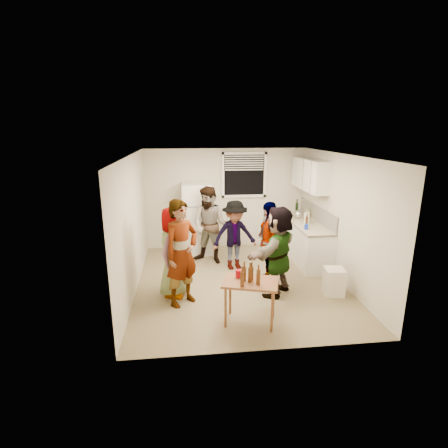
{
  "coord_description": "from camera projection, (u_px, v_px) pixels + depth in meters",
  "views": [
    {
      "loc": [
        -1.04,
        -6.35,
        2.96
      ],
      "look_at": [
        -0.28,
        0.22,
        1.15
      ],
      "focal_mm": 28.0,
      "sensor_mm": 36.0,
      "label": 1
    }
  ],
  "objects": [
    {
      "name": "guest_orange",
      "position": [
        276.0,
        293.0,
        6.51
      ],
      "size": [
        2.26,
        2.25,
        0.49
      ],
      "primitive_type": "imported",
      "rotation": [
        0.0,
        0.0,
        4.02
      ],
      "color": "#DB6642",
      "rests_on": "ground"
    },
    {
      "name": "kettle",
      "position": [
        298.0,
        218.0,
        8.33
      ],
      "size": [
        0.31,
        0.28,
        0.21
      ],
      "primitive_type": null,
      "rotation": [
        0.0,
        0.0,
        0.3
      ],
      "color": "silver",
      "rests_on": "countertop"
    },
    {
      "name": "countertop",
      "position": [
        305.0,
        222.0,
        8.04
      ],
      "size": [
        0.64,
        2.22,
        0.04
      ],
      "primitive_type": "cube",
      "color": "beige",
      "rests_on": "counter_lower"
    },
    {
      "name": "counter_lower",
      "position": [
        304.0,
        241.0,
        8.16
      ],
      "size": [
        0.6,
        2.2,
        0.86
      ],
      "primitive_type": "cube",
      "color": "white",
      "rests_on": "ground"
    },
    {
      "name": "backsplash",
      "position": [
        317.0,
        213.0,
        8.02
      ],
      "size": [
        0.03,
        2.2,
        0.36
      ],
      "primitive_type": "cube",
      "color": "#B0ABA1",
      "rests_on": "countertop"
    },
    {
      "name": "serving_table",
      "position": [
        250.0,
        322.0,
        5.53
      ],
      "size": [
        0.96,
        0.78,
        0.7
      ],
      "primitive_type": null,
      "rotation": [
        0.0,
        0.0,
        -0.3
      ],
      "color": "brown",
      "rests_on": "ground"
    },
    {
      "name": "trash_bin",
      "position": [
        334.0,
        282.0,
        6.39
      ],
      "size": [
        0.38,
        0.38,
        0.5
      ],
      "primitive_type": "cube",
      "rotation": [
        0.0,
        0.0,
        -0.12
      ],
      "color": "white",
      "rests_on": "ground"
    },
    {
      "name": "guest_stripe",
      "position": [
        183.0,
        303.0,
        6.15
      ],
      "size": [
        1.72,
        1.84,
        0.44
      ],
      "primitive_type": "imported",
      "rotation": [
        0.0,
        0.0,
        0.72
      ],
      "color": "#141933",
      "rests_on": "ground"
    },
    {
      "name": "beer_bottle_counter",
      "position": [
        306.0,
        226.0,
        7.66
      ],
      "size": [
        0.05,
        0.05,
        0.21
      ],
      "primitive_type": "cylinder",
      "color": "#47230C",
      "rests_on": "countertop"
    },
    {
      "name": "wine_bottle",
      "position": [
        296.0,
        213.0,
        8.78
      ],
      "size": [
        0.07,
        0.07,
        0.27
      ],
      "primitive_type": "cylinder",
      "color": "black",
      "rests_on": "countertop"
    },
    {
      "name": "upper_cabinets",
      "position": [
        310.0,
        174.0,
        7.96
      ],
      "size": [
        0.34,
        1.6,
        0.7
      ],
      "primitive_type": "cube",
      "color": "white",
      "rests_on": "room"
    },
    {
      "name": "blue_cup",
      "position": [
        306.0,
        229.0,
        7.4
      ],
      "size": [
        0.08,
        0.08,
        0.11
      ],
      "primitive_type": "cylinder",
      "color": "#0E2FC8",
      "rests_on": "countertop"
    },
    {
      "name": "guest_grey",
      "position": [
        175.0,
        294.0,
        6.49
      ],
      "size": [
        1.84,
        1.43,
        0.53
      ],
      "primitive_type": "imported",
      "rotation": [
        0.0,
        0.0,
        1.14
      ],
      "color": "gray",
      "rests_on": "ground"
    },
    {
      "name": "paper_towel",
      "position": [
        306.0,
        223.0,
        7.87
      ],
      "size": [
        0.11,
        0.11,
        0.25
      ],
      "primitive_type": "cylinder",
      "color": "white",
      "rests_on": "countertop"
    },
    {
      "name": "room",
      "position": [
        239.0,
        282.0,
        6.98
      ],
      "size": [
        4.0,
        4.5,
        2.5
      ],
      "primitive_type": null,
      "color": "beige",
      "rests_on": "ground"
    },
    {
      "name": "window",
      "position": [
        244.0,
        175.0,
        8.66
      ],
      "size": [
        1.12,
        0.1,
        1.06
      ],
      "primitive_type": null,
      "color": "white",
      "rests_on": "room"
    },
    {
      "name": "picture_frame",
      "position": [
        308.0,
        214.0,
        8.42
      ],
      "size": [
        0.02,
        0.19,
        0.16
      ],
      "primitive_type": "cube",
      "color": "#BBAB4C",
      "rests_on": "countertop"
    },
    {
      "name": "red_cup",
      "position": [
        238.0,
        277.0,
        5.49
      ],
      "size": [
        0.09,
        0.09,
        0.12
      ],
      "primitive_type": "cylinder",
      "color": "#A40712",
      "rests_on": "serving_table"
    },
    {
      "name": "guest_back_left",
      "position": [
        210.0,
        262.0,
        8.03
      ],
      "size": [
        1.6,
        1.94,
        0.66
      ],
      "primitive_type": "imported",
      "rotation": [
        0.0,
        0.0,
        -0.52
      ],
      "color": "brown",
      "rests_on": "ground"
    },
    {
      "name": "refrigerator",
      "position": [
        197.0,
        219.0,
        8.48
      ],
      "size": [
        0.7,
        0.7,
        1.7
      ],
      "primitive_type": "cube",
      "color": "white",
      "rests_on": "ground"
    },
    {
      "name": "beer_bottle_table",
      "position": [
        251.0,
        280.0,
        5.39
      ],
      "size": [
        0.06,
        0.06,
        0.22
      ],
      "primitive_type": "cylinder",
      "color": "#47230C",
      "rests_on": "serving_table"
    },
    {
      "name": "guest_black",
      "position": [
        267.0,
        282.0,
        6.98
      ],
      "size": [
        1.77,
        1.19,
        0.4
      ],
      "primitive_type": "imported",
      "rotation": [
        0.0,
        0.0,
        -1.42
      ],
      "color": "black",
      "rests_on": "ground"
    },
    {
      "name": "guest_back_right",
      "position": [
        234.0,
        268.0,
        7.68
      ],
      "size": [
        1.25,
        1.67,
        0.56
      ],
      "primitive_type": "imported",
      "rotation": [
        0.0,
        0.0,
        0.2
      ],
      "color": "#47464C",
      "rests_on": "ground"
    }
  ]
}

